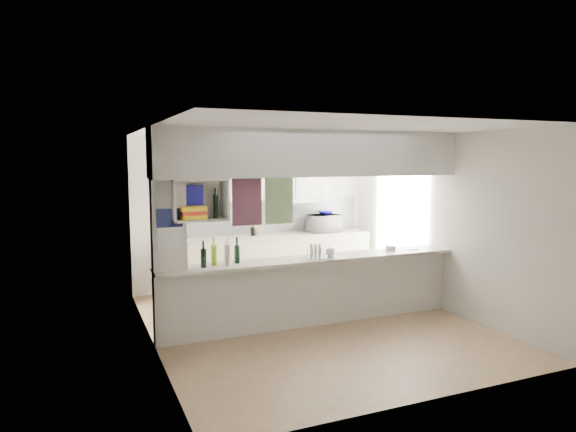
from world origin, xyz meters
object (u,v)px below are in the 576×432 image
dish_rack (318,252)px  wine_bottles (221,255)px  bowl (325,213)px  microwave (324,223)px

dish_rack → wine_bottles: (-1.32, 0.04, 0.05)m
wine_bottles → bowl: bearing=40.1°
bowl → dish_rack: size_ratio=0.58×
microwave → dish_rack: bearing=53.7°
bowl → wine_bottles: (-2.54, -2.14, -0.21)m
microwave → bowl: size_ratio=2.19×
bowl → wine_bottles: bowl is taller
microwave → bowl: bearing=-142.0°
microwave → bowl: bowl is taller
bowl → wine_bottles: bearing=-139.9°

